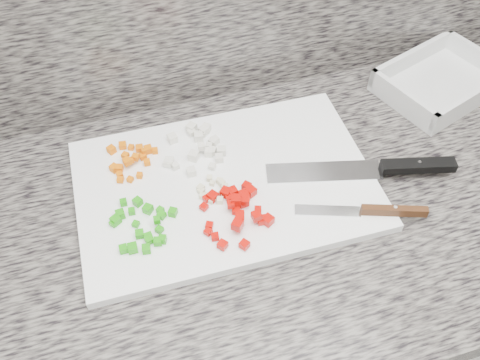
# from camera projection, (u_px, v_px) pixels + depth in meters

# --- Properties ---
(cabinet) EXTENTS (3.92, 0.62, 0.86)m
(cabinet) POSITION_uv_depth(u_px,v_px,m) (271.00, 324.00, 1.26)
(cabinet) COLOR beige
(cabinet) RESTS_ON ground
(countertop) EXTENTS (3.96, 0.64, 0.04)m
(countertop) POSITION_uv_depth(u_px,v_px,m) (283.00, 208.00, 0.91)
(countertop) COLOR #645F58
(countertop) RESTS_ON cabinet
(cutting_board) EXTENTS (0.50, 0.34, 0.02)m
(cutting_board) POSITION_uv_depth(u_px,v_px,m) (225.00, 185.00, 0.91)
(cutting_board) COLOR white
(cutting_board) RESTS_ON countertop
(carrot_pile) EXTENTS (0.09, 0.10, 0.02)m
(carrot_pile) POSITION_uv_depth(u_px,v_px,m) (130.00, 159.00, 0.93)
(carrot_pile) COLOR #DF6604
(carrot_pile) RESTS_ON cutting_board
(onion_pile) EXTENTS (0.11, 0.12, 0.02)m
(onion_pile) POSITION_uv_depth(u_px,v_px,m) (198.00, 146.00, 0.95)
(onion_pile) COLOR silver
(onion_pile) RESTS_ON cutting_board
(green_pepper_pile) EXTENTS (0.11, 0.11, 0.02)m
(green_pepper_pile) POSITION_uv_depth(u_px,v_px,m) (142.00, 225.00, 0.84)
(green_pepper_pile) COLOR #219B0E
(green_pepper_pile) RESTS_ON cutting_board
(red_pepper_pile) EXTENTS (0.11, 0.13, 0.03)m
(red_pepper_pile) POSITION_uv_depth(u_px,v_px,m) (238.00, 208.00, 0.86)
(red_pepper_pile) COLOR #BA0902
(red_pepper_pile) RESTS_ON cutting_board
(garlic_pile) EXTENTS (0.05, 0.06, 0.01)m
(garlic_pile) POSITION_uv_depth(u_px,v_px,m) (213.00, 190.00, 0.89)
(garlic_pile) COLOR beige
(garlic_pile) RESTS_ON cutting_board
(chef_knife) EXTENTS (0.32, 0.11, 0.02)m
(chef_knife) POSITION_uv_depth(u_px,v_px,m) (386.00, 168.00, 0.92)
(chef_knife) COLOR silver
(chef_knife) RESTS_ON cutting_board
(paring_knife) EXTENTS (0.20, 0.09, 0.02)m
(paring_knife) POSITION_uv_depth(u_px,v_px,m) (377.00, 211.00, 0.86)
(paring_knife) COLOR silver
(paring_knife) RESTS_ON cutting_board
(tray) EXTENTS (0.28, 0.24, 0.05)m
(tray) POSITION_uv_depth(u_px,v_px,m) (440.00, 83.00, 1.07)
(tray) COLOR silver
(tray) RESTS_ON countertop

